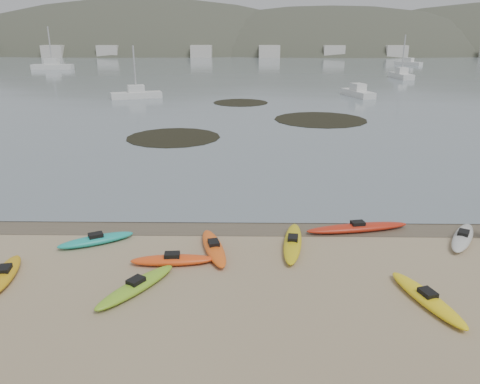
{
  "coord_description": "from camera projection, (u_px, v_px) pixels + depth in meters",
  "views": [
    {
      "loc": [
        0.3,
        -19.47,
        8.17
      ],
      "look_at": [
        0.0,
        0.0,
        1.5
      ],
      "focal_mm": 35.0,
      "sensor_mm": 36.0,
      "label": 1
    }
  ],
  "objects": [
    {
      "name": "ground",
      "position": [
        240.0,
        223.0,
        21.07
      ],
      "size": [
        600.0,
        600.0,
        0.0
      ],
      "primitive_type": "plane",
      "color": "tan",
      "rests_on": "ground"
    },
    {
      "name": "wet_sand",
      "position": [
        240.0,
        226.0,
        20.78
      ],
      "size": [
        60.0,
        60.0,
        0.0
      ],
      "primitive_type": "plane",
      "color": "brown",
      "rests_on": "ground"
    },
    {
      "name": "water",
      "position": [
        247.0,
        45.0,
        304.84
      ],
      "size": [
        1200.0,
        1200.0,
        0.0
      ],
      "primitive_type": "plane",
      "color": "slate",
      "rests_on": "ground"
    },
    {
      "name": "kayaks",
      "position": [
        255.0,
        254.0,
        17.81
      ],
      "size": [
        19.07,
        8.25,
        0.34
      ],
      "color": "#FF5F16",
      "rests_on": "ground"
    },
    {
      "name": "kelp_mats",
      "position": [
        258.0,
        119.0,
        46.04
      ],
      "size": [
        21.51,
        27.04,
        0.04
      ],
      "color": "black",
      "rests_on": "water"
    },
    {
      "name": "moored_boats",
      "position": [
        231.0,
        72.0,
        93.91
      ],
      "size": [
        94.71,
        70.68,
        1.28
      ],
      "color": "silver",
      "rests_on": "ground"
    },
    {
      "name": "far_hills",
      "position": [
        334.0,
        89.0,
        209.14
      ],
      "size": [
        550.0,
        135.0,
        80.0
      ],
      "color": "#384235",
      "rests_on": "ground"
    },
    {
      "name": "far_town",
      "position": [
        264.0,
        51.0,
        157.49
      ],
      "size": [
        199.0,
        5.0,
        4.0
      ],
      "color": "beige",
      "rests_on": "ground"
    }
  ]
}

